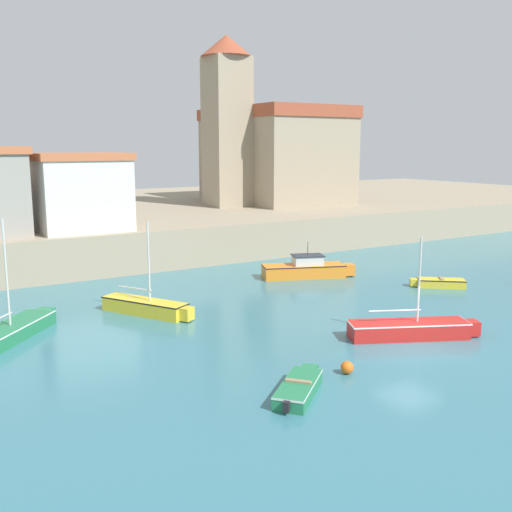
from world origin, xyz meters
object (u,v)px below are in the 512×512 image
object	(u,v)px
dinghy_green_2	(299,387)
dinghy_yellow_5	(439,283)
motorboat_orange_4	(306,269)
church	(268,150)
mooring_buoy	(347,368)
sailboat_yellow_6	(146,306)
harbor_shed_near_wharf	(83,192)
sailboat_red_1	(411,329)
sailboat_green_3	(7,333)

from	to	relation	value
dinghy_green_2	dinghy_yellow_5	size ratio (longest dim) A/B	1.05
motorboat_orange_4	church	bearing A→B (deg)	63.68
church	mooring_buoy	bearing A→B (deg)	-118.19
motorboat_orange_4	sailboat_yellow_6	size ratio (longest dim) A/B	1.22
motorboat_orange_4	harbor_shed_near_wharf	size ratio (longest dim) A/B	1.01
dinghy_yellow_5	sailboat_yellow_6	distance (m)	18.61
sailboat_red_1	sailboat_green_3	size ratio (longest dim) A/B	1.01
motorboat_orange_4	sailboat_red_1	bearing A→B (deg)	-104.91
sailboat_green_3	harbor_shed_near_wharf	xyz separation A→B (m)	(7.52, 13.56, 5.29)
dinghy_green_2	mooring_buoy	size ratio (longest dim) A/B	6.41
motorboat_orange_4	harbor_shed_near_wharf	xyz separation A→B (m)	(-12.28, 9.74, 5.09)
sailboat_green_3	harbor_shed_near_wharf	bearing A→B (deg)	61.01
sailboat_yellow_6	sailboat_red_1	bearing A→B (deg)	-48.04
mooring_buoy	church	bearing A→B (deg)	61.81
dinghy_yellow_5	church	size ratio (longest dim) A/B	0.20
church	harbor_shed_near_wharf	size ratio (longest dim) A/B	2.55
sailboat_green_3	harbor_shed_near_wharf	size ratio (longest dim) A/B	0.95
motorboat_orange_4	dinghy_yellow_5	bearing A→B (deg)	-50.46
harbor_shed_near_wharf	mooring_buoy	bearing A→B (deg)	-82.43
sailboat_red_1	dinghy_green_2	xyz separation A→B (m)	(-8.27, -2.59, -0.16)
sailboat_green_3	dinghy_yellow_5	world-z (taller)	sailboat_green_3
sailboat_red_1	mooring_buoy	size ratio (longest dim) A/B	11.72
sailboat_red_1	dinghy_yellow_5	size ratio (longest dim) A/B	1.91
dinghy_yellow_5	harbor_shed_near_wharf	size ratio (longest dim) A/B	0.50
harbor_shed_near_wharf	church	bearing A→B (deg)	27.53
sailboat_red_1	church	bearing A→B (deg)	67.78
sailboat_yellow_6	motorboat_orange_4	bearing A→B (deg)	13.10
dinghy_green_2	sailboat_yellow_6	world-z (taller)	sailboat_yellow_6
sailboat_red_1	church	world-z (taller)	church
sailboat_green_3	sailboat_yellow_6	size ratio (longest dim) A/B	1.15
sailboat_yellow_6	mooring_buoy	distance (m)	12.68
sailboat_red_1	dinghy_yellow_5	distance (m)	11.09
sailboat_yellow_6	church	xyz separation A→B (m)	(23.42, 24.70, 7.93)
sailboat_yellow_6	harbor_shed_near_wharf	bearing A→B (deg)	88.28
dinghy_green_2	dinghy_yellow_5	bearing A→B (deg)	27.45
dinghy_green_2	sailboat_red_1	bearing A→B (deg)	17.40
sailboat_green_3	motorboat_orange_4	world-z (taller)	sailboat_green_3
dinghy_green_2	dinghy_yellow_5	xyz separation A→B (m)	(17.32, 9.00, 0.01)
mooring_buoy	sailboat_red_1	bearing A→B (deg)	19.47
sailboat_green_3	sailboat_red_1	bearing A→B (deg)	-29.76
motorboat_orange_4	church	xyz separation A→B (m)	(10.76, 21.75, 7.79)
sailboat_green_3	harbor_shed_near_wharf	distance (m)	16.38
dinghy_yellow_5	sailboat_red_1	bearing A→B (deg)	-144.70
dinghy_green_2	harbor_shed_near_wharf	size ratio (longest dim) A/B	0.52
motorboat_orange_4	dinghy_yellow_5	size ratio (longest dim) A/B	2.01
dinghy_green_2	harbor_shed_near_wharf	xyz separation A→B (m)	(-0.51, 25.47, 5.40)
sailboat_red_1	church	xyz separation A→B (m)	(14.26, 34.89, 7.94)
dinghy_green_2	dinghy_yellow_5	distance (m)	19.52
dinghy_yellow_5	dinghy_green_2	bearing A→B (deg)	-152.55
dinghy_green_2	harbor_shed_near_wharf	distance (m)	26.04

